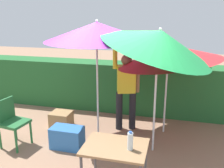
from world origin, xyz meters
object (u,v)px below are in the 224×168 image
object	(u,v)px
folding_table	(115,153)
umbrella_yellow	(168,53)
umbrella_rainbow	(97,31)
cooler_box	(67,138)
chair_plastic	(11,120)
crate_cardboard	(61,119)
person_vendor	(126,87)
umbrella_orange	(159,40)
bottle_water	(130,141)

from	to	relation	value
folding_table	umbrella_yellow	bearing A→B (deg)	76.18
umbrella_rainbow	cooler_box	size ratio (longest dim) A/B	3.93
umbrella_yellow	cooler_box	xyz separation A→B (m)	(-1.68, -1.06, -1.45)
chair_plastic	crate_cardboard	world-z (taller)	chair_plastic
chair_plastic	folding_table	distance (m)	2.35
folding_table	person_vendor	bearing A→B (deg)	97.70
umbrella_rainbow	person_vendor	world-z (taller)	umbrella_rainbow
umbrella_yellow	chair_plastic	distance (m)	3.17
chair_plastic	crate_cardboard	distance (m)	1.15
chair_plastic	cooler_box	world-z (taller)	chair_plastic
crate_cardboard	folding_table	xyz separation A→B (m)	(1.66, -1.84, 0.52)
umbrella_yellow	person_vendor	world-z (taller)	umbrella_yellow
umbrella_orange	cooler_box	xyz separation A→B (m)	(-1.54, -0.34, -1.76)
umbrella_orange	umbrella_yellow	size ratio (longest dim) A/B	1.22
crate_cardboard	chair_plastic	bearing A→B (deg)	-117.63
bottle_water	umbrella_yellow	bearing A→B (deg)	81.44
crate_cardboard	person_vendor	bearing A→B (deg)	9.58
person_vendor	crate_cardboard	bearing A→B (deg)	-170.42
folding_table	umbrella_orange	bearing A→B (deg)	74.66
folding_table	bottle_water	xyz separation A→B (m)	(0.20, -0.04, 0.21)
umbrella_rainbow	crate_cardboard	bearing A→B (deg)	165.91
cooler_box	crate_cardboard	size ratio (longest dim) A/B	1.35
umbrella_yellow	cooler_box	bearing A→B (deg)	-147.64
crate_cardboard	folding_table	world-z (taller)	folding_table
umbrella_yellow	chair_plastic	bearing A→B (deg)	-155.29
person_vendor	folding_table	xyz separation A→B (m)	(0.28, -2.07, -0.25)
crate_cardboard	bottle_water	xyz separation A→B (m)	(1.86, -1.88, 0.73)
person_vendor	umbrella_orange	bearing A→B (deg)	-46.07
umbrella_rainbow	umbrella_yellow	size ratio (longest dim) A/B	1.14
chair_plastic	umbrella_yellow	bearing A→B (deg)	24.71
umbrella_rainbow	chair_plastic	world-z (taller)	umbrella_rainbow
chair_plastic	crate_cardboard	xyz separation A→B (m)	(0.51, 0.97, -0.35)
umbrella_rainbow	umbrella_orange	bearing A→B (deg)	-11.14
umbrella_rainbow	cooler_box	world-z (taller)	umbrella_rainbow
person_vendor	cooler_box	bearing A→B (deg)	-130.46
person_vendor	bottle_water	world-z (taller)	person_vendor
umbrella_yellow	person_vendor	size ratio (longest dim) A/B	1.07
person_vendor	chair_plastic	world-z (taller)	person_vendor
umbrella_yellow	bottle_water	distance (m)	2.29
umbrella_orange	chair_plastic	size ratio (longest dim) A/B	2.75
cooler_box	bottle_water	size ratio (longest dim) A/B	2.42
umbrella_yellow	umbrella_orange	bearing A→B (deg)	-100.83
umbrella_orange	crate_cardboard	bearing A→B (deg)	167.52
umbrella_orange	bottle_water	world-z (taller)	umbrella_orange
bottle_water	folding_table	bearing A→B (deg)	168.96
umbrella_rainbow	chair_plastic	distance (m)	2.24
crate_cardboard	umbrella_yellow	bearing A→B (deg)	6.94
bottle_water	cooler_box	bearing A→B (deg)	141.42
folding_table	chair_plastic	bearing A→B (deg)	158.26
bottle_water	umbrella_orange	bearing A→B (deg)	82.60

